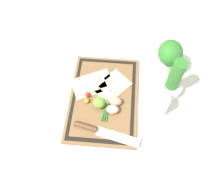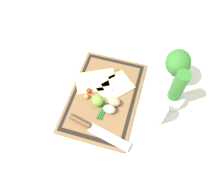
{
  "view_description": "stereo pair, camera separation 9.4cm",
  "coord_description": "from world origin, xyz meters",
  "px_view_note": "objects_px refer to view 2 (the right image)",
  "views": [
    {
      "loc": [
        0.48,
        0.08,
        0.9
      ],
      "look_at": [
        0.0,
        0.04,
        0.03
      ],
      "focal_mm": 35.0,
      "sensor_mm": 36.0,
      "label": 1
    },
    {
      "loc": [
        0.46,
        0.17,
        0.9
      ],
      "look_at": [
        0.0,
        0.04,
        0.03
      ],
      "focal_mm": 35.0,
      "sensor_mm": 36.0,
      "label": 2
    }
  ],
  "objects_px": {
    "pizza_slice_far": "(115,86)",
    "knife": "(89,126)",
    "herb_glass": "(176,66)",
    "cherry_tomato_yellow": "(86,96)",
    "pizza_slice_near": "(96,81)",
    "sauce_jar": "(157,114)",
    "egg_pink": "(109,109)",
    "herb_pot": "(175,93)",
    "egg_brown": "(114,102)",
    "cherry_tomato_red": "(89,91)",
    "lime": "(98,100)"
  },
  "relations": [
    {
      "from": "egg_brown",
      "to": "cherry_tomato_yellow",
      "type": "bearing_deg",
      "value": -88.31
    },
    {
      "from": "knife",
      "to": "herb_glass",
      "type": "height_order",
      "value": "herb_glass"
    },
    {
      "from": "pizza_slice_near",
      "to": "pizza_slice_far",
      "type": "xyz_separation_m",
      "value": [
        0.0,
        0.1,
        0.0
      ]
    },
    {
      "from": "knife",
      "to": "egg_pink",
      "type": "distance_m",
      "value": 0.11
    },
    {
      "from": "egg_brown",
      "to": "cherry_tomato_red",
      "type": "xyz_separation_m",
      "value": [
        -0.02,
        -0.13,
        -0.01
      ]
    },
    {
      "from": "pizza_slice_near",
      "to": "herb_glass",
      "type": "relative_size",
      "value": 1.15
    },
    {
      "from": "pizza_slice_far",
      "to": "egg_brown",
      "type": "relative_size",
      "value": 3.6
    },
    {
      "from": "pizza_slice_far",
      "to": "cherry_tomato_red",
      "type": "xyz_separation_m",
      "value": [
        0.07,
        -0.11,
        0.01
      ]
    },
    {
      "from": "pizza_slice_far",
      "to": "herb_pot",
      "type": "bearing_deg",
      "value": 90.3
    },
    {
      "from": "herb_glass",
      "to": "lime",
      "type": "bearing_deg",
      "value": -52.92
    },
    {
      "from": "egg_brown",
      "to": "egg_pink",
      "type": "distance_m",
      "value": 0.04
    },
    {
      "from": "pizza_slice_near",
      "to": "knife",
      "type": "xyz_separation_m",
      "value": [
        0.23,
        0.05,
        0.0
      ]
    },
    {
      "from": "lime",
      "to": "herb_pot",
      "type": "xyz_separation_m",
      "value": [
        -0.11,
        0.32,
        0.03
      ]
    },
    {
      "from": "pizza_slice_near",
      "to": "cherry_tomato_yellow",
      "type": "bearing_deg",
      "value": -7.41
    },
    {
      "from": "egg_pink",
      "to": "sauce_jar",
      "type": "height_order",
      "value": "sauce_jar"
    },
    {
      "from": "egg_pink",
      "to": "herb_pot",
      "type": "bearing_deg",
      "value": 117.17
    },
    {
      "from": "egg_brown",
      "to": "cherry_tomato_red",
      "type": "height_order",
      "value": "egg_brown"
    },
    {
      "from": "pizza_slice_near",
      "to": "lime",
      "type": "bearing_deg",
      "value": 23.58
    },
    {
      "from": "lime",
      "to": "cherry_tomato_yellow",
      "type": "relative_size",
      "value": 2.38
    },
    {
      "from": "herb_pot",
      "to": "herb_glass",
      "type": "height_order",
      "value": "herb_pot"
    },
    {
      "from": "knife",
      "to": "lime",
      "type": "xyz_separation_m",
      "value": [
        -0.12,
        0.0,
        0.02
      ]
    },
    {
      "from": "pizza_slice_far",
      "to": "knife",
      "type": "distance_m",
      "value": 0.23
    },
    {
      "from": "cherry_tomato_yellow",
      "to": "egg_brown",
      "type": "bearing_deg",
      "value": 91.69
    },
    {
      "from": "pizza_slice_far",
      "to": "lime",
      "type": "distance_m",
      "value": 0.12
    },
    {
      "from": "sauce_jar",
      "to": "herb_glass",
      "type": "bearing_deg",
      "value": 171.29
    },
    {
      "from": "lime",
      "to": "herb_pot",
      "type": "bearing_deg",
      "value": 108.76
    },
    {
      "from": "herb_glass",
      "to": "pizza_slice_near",
      "type": "bearing_deg",
      "value": -70.97
    },
    {
      "from": "cherry_tomato_yellow",
      "to": "egg_pink",
      "type": "bearing_deg",
      "value": 73.17
    },
    {
      "from": "pizza_slice_far",
      "to": "knife",
      "type": "bearing_deg",
      "value": -12.94
    },
    {
      "from": "knife",
      "to": "cherry_tomato_yellow",
      "type": "distance_m",
      "value": 0.14
    },
    {
      "from": "cherry_tomato_red",
      "to": "herb_pot",
      "type": "xyz_separation_m",
      "value": [
        -0.07,
        0.38,
        0.05
      ]
    },
    {
      "from": "herb_pot",
      "to": "sauce_jar",
      "type": "xyz_separation_m",
      "value": [
        0.1,
        -0.05,
        -0.03
      ]
    },
    {
      "from": "pizza_slice_far",
      "to": "cherry_tomato_yellow",
      "type": "distance_m",
      "value": 0.14
    },
    {
      "from": "pizza_slice_far",
      "to": "knife",
      "type": "xyz_separation_m",
      "value": [
        0.23,
        -0.05,
        0.0
      ]
    },
    {
      "from": "herb_pot",
      "to": "pizza_slice_far",
      "type": "bearing_deg",
      "value": -89.7
    },
    {
      "from": "pizza_slice_far",
      "to": "herb_glass",
      "type": "distance_m",
      "value": 0.29
    },
    {
      "from": "knife",
      "to": "lime",
      "type": "height_order",
      "value": "lime"
    },
    {
      "from": "egg_pink",
      "to": "herb_pot",
      "type": "xyz_separation_m",
      "value": [
        -0.13,
        0.26,
        0.04
      ]
    },
    {
      "from": "cherry_tomato_yellow",
      "to": "pizza_slice_far",
      "type": "bearing_deg",
      "value": 130.82
    },
    {
      "from": "egg_pink",
      "to": "herb_pot",
      "type": "distance_m",
      "value": 0.29
    },
    {
      "from": "cherry_tomato_yellow",
      "to": "herb_pot",
      "type": "relative_size",
      "value": 0.1
    },
    {
      "from": "egg_pink",
      "to": "herb_pot",
      "type": "relative_size",
      "value": 0.25
    },
    {
      "from": "cherry_tomato_yellow",
      "to": "herb_pot",
      "type": "xyz_separation_m",
      "value": [
        -0.1,
        0.38,
        0.05
      ]
    },
    {
      "from": "pizza_slice_near",
      "to": "sauce_jar",
      "type": "xyz_separation_m",
      "value": [
        0.1,
        0.31,
        0.03
      ]
    },
    {
      "from": "pizza_slice_far",
      "to": "lime",
      "type": "relative_size",
      "value": 3.69
    },
    {
      "from": "cherry_tomato_yellow",
      "to": "knife",
      "type": "bearing_deg",
      "value": 23.54
    },
    {
      "from": "cherry_tomato_yellow",
      "to": "sauce_jar",
      "type": "relative_size",
      "value": 0.2
    },
    {
      "from": "lime",
      "to": "egg_pink",
      "type": "bearing_deg",
      "value": 68.6
    },
    {
      "from": "cherry_tomato_red",
      "to": "pizza_slice_far",
      "type": "bearing_deg",
      "value": 121.92
    },
    {
      "from": "pizza_slice_far",
      "to": "cherry_tomato_yellow",
      "type": "height_order",
      "value": "pizza_slice_far"
    }
  ]
}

